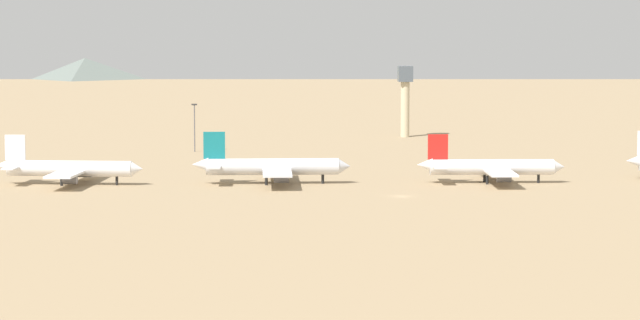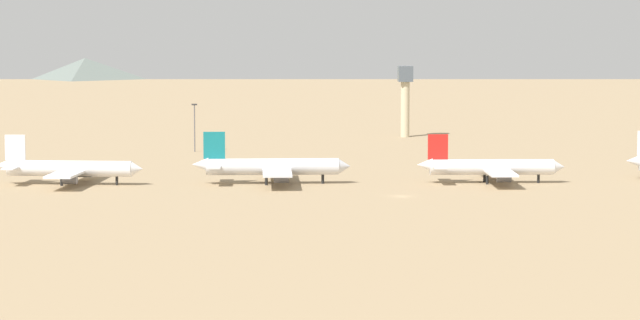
% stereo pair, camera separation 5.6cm
% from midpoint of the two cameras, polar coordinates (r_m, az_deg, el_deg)
% --- Properties ---
extents(ground, '(4000.00, 4000.00, 0.00)m').
position_cam_midpoint_polar(ground, '(320.16, 3.47, -1.56)').
color(ground, '#9E8460').
extents(ridge_west, '(432.31, 413.71, 97.15)m').
position_cam_midpoint_polar(ridge_west, '(1230.72, -7.56, 6.11)').
color(ridge_west, slate).
rests_on(ridge_west, ground).
extents(ridge_center, '(379.92, 310.59, 123.18)m').
position_cam_midpoint_polar(ridge_center, '(1235.59, 3.92, 6.75)').
color(ridge_center, slate).
rests_on(ridge_center, ground).
extents(parked_jet_white_1, '(38.65, 32.79, 12.77)m').
position_cam_midpoint_polar(parked_jet_white_1, '(348.21, -10.67, -0.36)').
color(parked_jet_white_1, white).
rests_on(parked_jet_white_1, ground).
extents(parked_jet_teal_2, '(40.83, 34.15, 13.53)m').
position_cam_midpoint_polar(parked_jet_teal_2, '(344.16, -2.10, -0.29)').
color(parked_jet_teal_2, silver).
rests_on(parked_jet_teal_2, ground).
extents(parked_jet_red_3, '(38.43, 32.25, 12.71)m').
position_cam_midpoint_polar(parked_jet_red_3, '(348.41, 7.27, -0.30)').
color(parked_jet_red_3, white).
rests_on(parked_jet_red_3, ground).
extents(control_tower, '(5.20, 5.20, 25.85)m').
position_cam_midpoint_polar(control_tower, '(487.91, 3.65, 2.81)').
color(control_tower, '#C6B793').
rests_on(control_tower, ground).
extents(light_pole_mid, '(1.80, 0.50, 15.53)m').
position_cam_midpoint_polar(light_pole_mid, '(432.10, -5.36, 1.53)').
color(light_pole_mid, '#59595E').
rests_on(light_pole_mid, ground).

